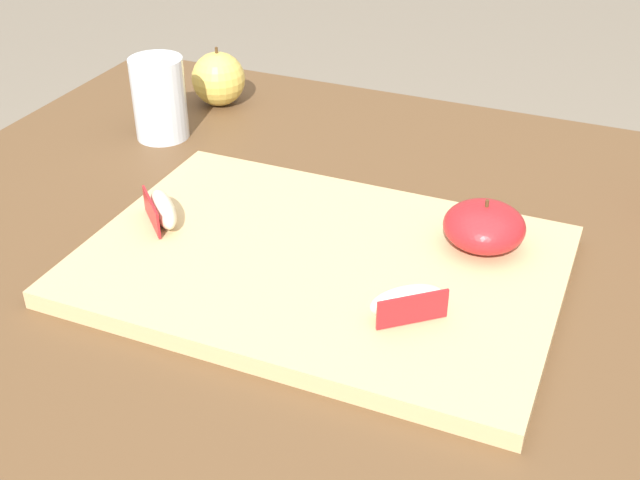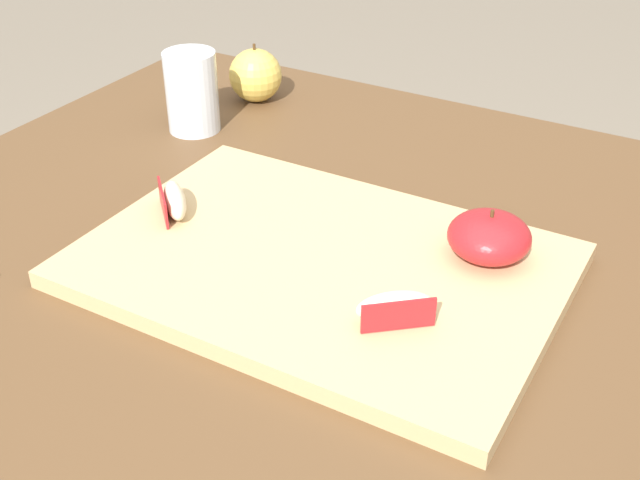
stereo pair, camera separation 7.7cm
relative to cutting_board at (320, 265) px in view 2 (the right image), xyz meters
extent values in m
cube|color=brown|center=(0.07, 0.01, -0.02)|extent=(1.18, 0.91, 0.03)
cube|color=brown|center=(-0.46, 0.41, -0.40)|extent=(0.06, 0.06, 0.72)
cube|color=tan|center=(0.00, 0.00, 0.00)|extent=(0.45, 0.31, 0.02)
ellipsoid|color=#B21E23|center=(0.14, 0.08, 0.03)|extent=(0.08, 0.08, 0.04)
cylinder|color=#4C3319|center=(0.14, 0.08, 0.06)|extent=(0.00, 0.00, 0.01)
ellipsoid|color=beige|center=(-0.17, 0.00, 0.02)|extent=(0.06, 0.06, 0.03)
cube|color=#B21E23|center=(-0.18, -0.01, 0.02)|extent=(0.05, 0.05, 0.03)
ellipsoid|color=beige|center=(0.10, -0.05, 0.02)|extent=(0.07, 0.06, 0.03)
cube|color=#B21E23|center=(0.11, -0.06, 0.02)|extent=(0.05, 0.04, 0.03)
sphere|color=#DBBC51|center=(-0.29, 0.33, 0.03)|extent=(0.07, 0.07, 0.07)
cylinder|color=#4C3319|center=(-0.29, 0.33, 0.07)|extent=(0.00, 0.00, 0.01)
cylinder|color=silver|center=(-0.31, 0.21, 0.04)|extent=(0.07, 0.07, 0.10)
camera|label=1|loc=(0.25, -0.60, 0.44)|focal=45.45mm
camera|label=2|loc=(0.32, -0.56, 0.44)|focal=45.45mm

